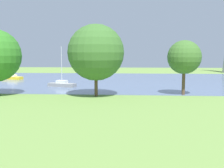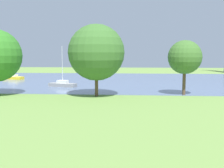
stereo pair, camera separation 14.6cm
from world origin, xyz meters
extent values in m
plane|color=olive|center=(0.00, 22.00, 0.00)|extent=(160.00, 160.00, 0.00)
cube|color=slate|center=(0.00, 50.00, 0.01)|extent=(140.00, 40.00, 0.02)
cube|color=gray|center=(-9.70, 38.56, 0.32)|extent=(5.02, 2.70, 0.60)
cube|color=white|center=(-9.70, 38.56, 0.87)|extent=(2.02, 1.53, 0.50)
cylinder|color=silver|center=(-9.70, 38.56, 3.77)|extent=(0.10, 0.10, 6.30)
cube|color=yellow|center=(-24.03, 50.96, 0.32)|extent=(5.03, 2.79, 0.60)
cube|color=white|center=(-24.03, 50.96, 0.87)|extent=(2.04, 1.56, 0.50)
cylinder|color=silver|center=(-24.03, 50.96, 3.63)|extent=(0.10, 0.10, 6.02)
cylinder|color=brown|center=(-2.55, 28.90, 1.61)|extent=(0.44, 0.44, 3.21)
sphere|color=#3A682B|center=(-2.55, 28.90, 5.83)|extent=(7.47, 7.47, 7.47)
cylinder|color=brown|center=(9.34, 30.94, 1.79)|extent=(0.44, 0.44, 3.58)
sphere|color=#3D682B|center=(9.34, 30.94, 5.20)|extent=(4.62, 4.62, 4.62)
camera|label=1|loc=(2.12, -6.94, 5.73)|focal=43.61mm
camera|label=2|loc=(2.26, -6.93, 5.73)|focal=43.61mm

